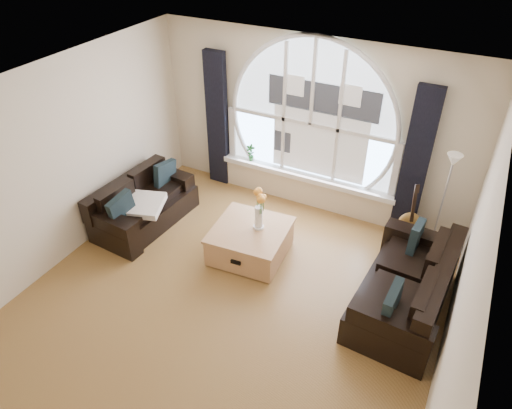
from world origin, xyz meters
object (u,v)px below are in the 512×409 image
at_px(coffee_chest, 250,240).
at_px(guitar, 412,213).
at_px(sofa_left, 144,201).
at_px(vase_flowers, 259,205).
at_px(floor_lamp, 441,207).
at_px(potted_plant, 251,153).
at_px(sofa_right, 405,284).

xyz_separation_m(coffee_chest, guitar, (1.92, 1.29, 0.28)).
bearing_deg(sofa_left, vase_flowers, 8.64).
height_order(coffee_chest, floor_lamp, floor_lamp).
xyz_separation_m(guitar, potted_plant, (-2.72, 0.26, 0.16)).
xyz_separation_m(coffee_chest, vase_flowers, (0.09, 0.08, 0.60)).
height_order(sofa_right, coffee_chest, sofa_right).
bearing_deg(vase_flowers, floor_lamp, 27.25).
relative_size(floor_lamp, guitar, 1.51).
height_order(sofa_right, guitar, guitar).
height_order(coffee_chest, vase_flowers, vase_flowers).
distance_m(sofa_left, guitar, 3.95).
height_order(vase_flowers, floor_lamp, floor_lamp).
xyz_separation_m(coffee_chest, potted_plant, (-0.80, 1.55, 0.45)).
bearing_deg(sofa_right, vase_flowers, -179.75).
xyz_separation_m(floor_lamp, guitar, (-0.35, 0.09, -0.27)).
bearing_deg(guitar, vase_flowers, -170.38).
relative_size(sofa_left, vase_flowers, 2.33).
bearing_deg(guitar, coffee_chest, -170.06).
distance_m(vase_flowers, potted_plant, 1.73).
xyz_separation_m(sofa_right, coffee_chest, (-2.14, 0.05, -0.15)).
bearing_deg(potted_plant, sofa_right, -28.57).
relative_size(sofa_right, coffee_chest, 1.83).
distance_m(coffee_chest, vase_flowers, 0.61).
bearing_deg(guitar, sofa_right, -104.52).
bearing_deg(floor_lamp, sofa_left, -162.66).
xyz_separation_m(sofa_left, coffee_chest, (1.79, 0.07, -0.15)).
bearing_deg(potted_plant, sofa_left, -121.45).
distance_m(sofa_left, floor_lamp, 4.27).
bearing_deg(coffee_chest, vase_flowers, 35.08).
relative_size(vase_flowers, floor_lamp, 0.44).
relative_size(vase_flowers, guitar, 0.66).
xyz_separation_m(sofa_right, floor_lamp, (0.13, 1.25, 0.40)).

